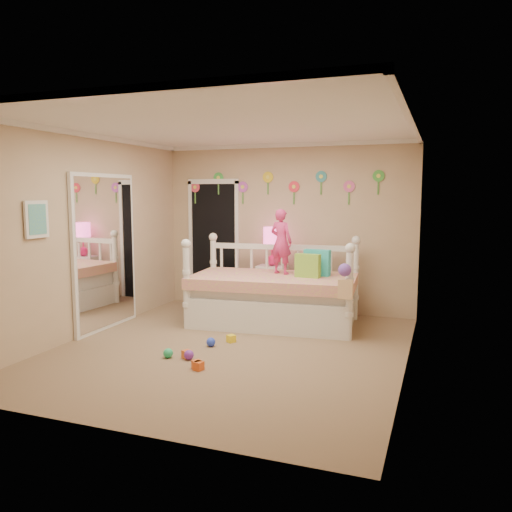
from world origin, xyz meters
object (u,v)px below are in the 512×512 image
at_px(daybed, 274,280).
at_px(nightstand, 272,289).
at_px(child, 281,242).
at_px(table_lamp, 272,240).

xyz_separation_m(daybed, nightstand, (-0.27, 0.72, -0.26)).
xyz_separation_m(daybed, child, (0.05, 0.16, 0.53)).
distance_m(nightstand, table_lamp, 0.76).
xyz_separation_m(daybed, table_lamp, (-0.27, 0.72, 0.49)).
bearing_deg(daybed, table_lamp, 104.84).
height_order(child, table_lamp, child).
relative_size(daybed, nightstand, 3.19).
distance_m(daybed, child, 0.56).
distance_m(child, nightstand, 1.03).
bearing_deg(daybed, child, 65.76).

